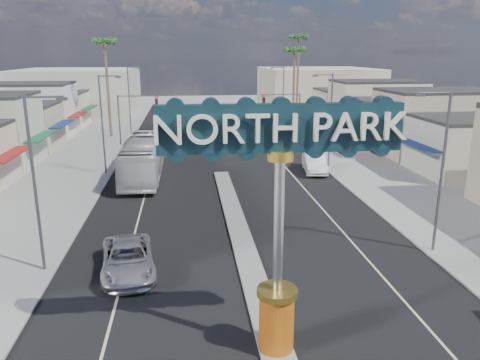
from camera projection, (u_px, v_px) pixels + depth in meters
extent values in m
plane|color=gray|center=(220.00, 171.00, 44.52)|extent=(160.00, 160.00, 0.00)
cube|color=black|center=(220.00, 171.00, 44.52)|extent=(20.00, 120.00, 0.01)
cube|color=gray|center=(239.00, 232.00, 29.17)|extent=(1.30, 30.00, 0.16)
cube|color=gray|center=(68.00, 175.00, 42.93)|extent=(8.00, 120.00, 0.12)
cube|color=gray|center=(362.00, 166.00, 46.07)|extent=(8.00, 120.00, 0.12)
cube|color=beige|center=(2.00, 124.00, 53.48)|extent=(12.00, 42.00, 6.00)
cube|color=#B7B29E|center=(402.00, 117.00, 58.87)|extent=(12.00, 42.00, 6.00)
cube|color=#B7B29E|center=(79.00, 92.00, 84.09)|extent=(20.00, 20.00, 8.00)
cube|color=beige|center=(317.00, 90.00, 89.03)|extent=(20.00, 20.00, 8.00)
cylinder|color=#DD5A11|center=(276.00, 322.00, 17.37)|extent=(1.30, 1.30, 2.20)
cylinder|color=gold|center=(277.00, 292.00, 17.04)|extent=(1.50, 1.50, 0.25)
cylinder|color=#B7B7BC|center=(279.00, 227.00, 16.37)|extent=(0.36, 0.36, 4.80)
cylinder|color=gold|center=(280.00, 155.00, 15.69)|extent=(0.90, 0.90, 0.35)
cube|color=#0E262E|center=(281.00, 128.00, 15.45)|extent=(8.20, 0.50, 1.60)
cylinder|color=#47474C|center=(119.00, 121.00, 55.90)|extent=(0.18, 0.18, 6.00)
cylinder|color=#47474C|center=(139.00, 96.00, 55.41)|extent=(5.00, 0.12, 0.12)
cube|color=black|center=(156.00, 100.00, 55.77)|extent=(0.32, 0.32, 1.00)
sphere|color=red|center=(156.00, 97.00, 55.51)|extent=(0.22, 0.22, 0.22)
cylinder|color=#47474C|center=(299.00, 118.00, 58.37)|extent=(0.18, 0.18, 6.00)
cylinder|color=#47474C|center=(280.00, 94.00, 57.32)|extent=(5.00, 0.12, 0.12)
cube|color=black|center=(264.00, 99.00, 57.23)|extent=(0.32, 0.32, 1.00)
sphere|color=red|center=(264.00, 96.00, 56.97)|extent=(0.22, 0.22, 0.22)
cylinder|color=#47474C|center=(35.00, 187.00, 22.98)|extent=(0.16, 0.16, 9.00)
cylinder|color=#47474C|center=(44.00, 97.00, 21.92)|extent=(1.80, 0.10, 0.10)
cube|color=#47474C|center=(62.00, 99.00, 22.04)|extent=(0.50, 0.22, 0.15)
cylinder|color=#47474C|center=(102.00, 126.00, 42.14)|extent=(0.16, 0.16, 9.00)
cylinder|color=#47474C|center=(109.00, 76.00, 41.08)|extent=(1.80, 0.10, 0.10)
cube|color=#47474C|center=(118.00, 77.00, 41.19)|extent=(0.50, 0.22, 0.15)
cylinder|color=#47474C|center=(129.00, 101.00, 63.21)|extent=(0.16, 0.16, 9.00)
cylinder|color=#47474C|center=(134.00, 68.00, 62.15)|extent=(1.80, 0.10, 0.10)
cube|color=#47474C|center=(140.00, 69.00, 62.26)|extent=(0.50, 0.22, 0.15)
cylinder|color=#47474C|center=(442.00, 175.00, 25.36)|extent=(0.16, 0.16, 9.00)
cylinder|color=#47474C|center=(435.00, 93.00, 24.10)|extent=(1.80, 0.10, 0.10)
cube|color=#47474C|center=(420.00, 95.00, 24.03)|extent=(0.50, 0.22, 0.15)
cylinder|color=#47474C|center=(330.00, 122.00, 44.52)|extent=(0.16, 0.16, 9.00)
cylinder|color=#47474C|center=(323.00, 75.00, 43.25)|extent=(1.80, 0.10, 0.10)
cube|color=#47474C|center=(315.00, 76.00, 43.19)|extent=(0.50, 0.22, 0.15)
cylinder|color=#47474C|center=(283.00, 99.00, 65.59)|extent=(0.16, 0.16, 9.00)
cylinder|color=#47474C|center=(277.00, 67.00, 64.33)|extent=(1.80, 0.10, 0.10)
cube|color=#47474C|center=(272.00, 68.00, 64.26)|extent=(0.50, 0.22, 0.15)
cylinder|color=brown|center=(108.00, 91.00, 60.63)|extent=(0.36, 0.36, 12.00)
cylinder|color=brown|center=(294.00, 90.00, 69.43)|extent=(0.36, 0.36, 11.00)
cylinder|color=brown|center=(298.00, 81.00, 75.13)|extent=(0.36, 0.36, 13.00)
imported|color=#B9B8BE|center=(128.00, 259.00, 23.74)|extent=(3.30, 5.91, 1.56)
imported|color=#5D5D62|center=(141.00, 175.00, 39.71)|extent=(2.08, 4.79, 1.61)
imported|color=silver|center=(314.00, 163.00, 43.83)|extent=(2.56, 5.51, 1.75)
imported|color=silver|center=(143.00, 158.00, 41.68)|extent=(3.13, 12.90, 3.59)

